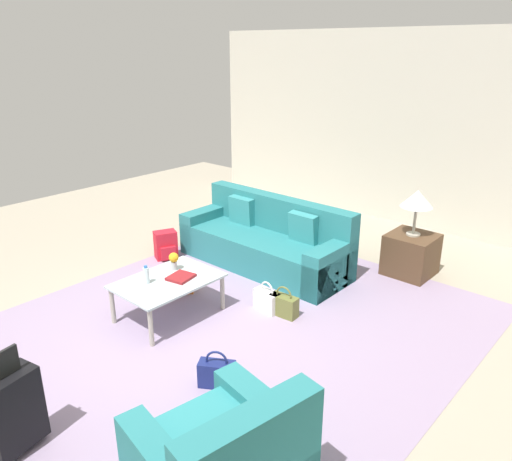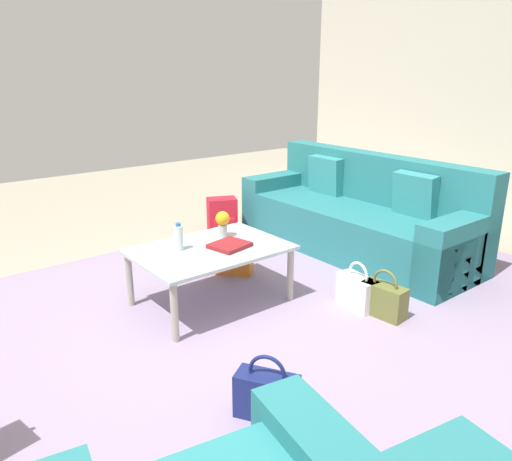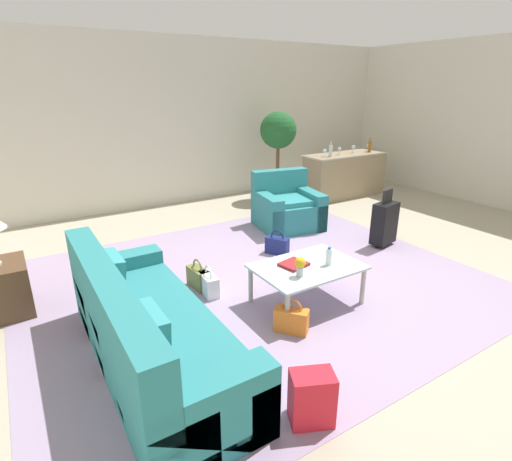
# 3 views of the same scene
# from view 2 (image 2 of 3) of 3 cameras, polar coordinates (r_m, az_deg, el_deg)

# --- Properties ---
(ground_plane) EXTENTS (12.00, 12.00, 0.00)m
(ground_plane) POSITION_cam_2_polar(r_m,az_deg,el_deg) (3.29, -6.11, -13.09)
(ground_plane) COLOR #A89E89
(area_rug) EXTENTS (5.20, 4.40, 0.01)m
(area_rug) POSITION_cam_2_polar(r_m,az_deg,el_deg) (3.47, 4.28, -11.23)
(area_rug) COLOR #9984A3
(area_rug) RESTS_ON ground
(couch) EXTENTS (0.87, 2.40, 0.91)m
(couch) POSITION_cam_2_polar(r_m,az_deg,el_deg) (4.94, 11.78, 1.33)
(couch) COLOR teal
(couch) RESTS_ON ground
(coffee_table) EXTENTS (1.10, 0.77, 0.44)m
(coffee_table) POSITION_cam_2_polar(r_m,az_deg,el_deg) (3.69, -5.25, -2.70)
(coffee_table) COLOR silver
(coffee_table) RESTS_ON ground
(water_bottle) EXTENTS (0.06, 0.06, 0.20)m
(water_bottle) POSITION_cam_2_polar(r_m,az_deg,el_deg) (3.63, -8.82, -0.80)
(water_bottle) COLOR silver
(water_bottle) RESTS_ON coffee_table
(coffee_table_book) EXTENTS (0.31, 0.28, 0.03)m
(coffee_table_book) POSITION_cam_2_polar(r_m,az_deg,el_deg) (3.67, -3.03, -1.69)
(coffee_table_book) COLOR maroon
(coffee_table_book) RESTS_ON coffee_table
(flower_vase) EXTENTS (0.11, 0.11, 0.21)m
(flower_vase) POSITION_cam_2_polar(r_m,az_deg,el_deg) (3.87, -3.83, 1.02)
(flower_vase) COLOR #B2B7BC
(flower_vase) RESTS_ON coffee_table
(handbag_white) EXTENTS (0.17, 0.33, 0.36)m
(handbag_white) POSITION_cam_2_polar(r_m,az_deg,el_deg) (3.79, 11.48, -6.77)
(handbag_white) COLOR white
(handbag_white) RESTS_ON ground
(handbag_orange) EXTENTS (0.31, 0.34, 0.36)m
(handbag_orange) POSITION_cam_2_polar(r_m,az_deg,el_deg) (4.30, -2.58, -3.37)
(handbag_orange) COLOR orange
(handbag_orange) RESTS_ON ground
(handbag_olive) EXTENTS (0.17, 0.33, 0.36)m
(handbag_olive) POSITION_cam_2_polar(r_m,az_deg,el_deg) (3.70, 14.39, -7.65)
(handbag_olive) COLOR olive
(handbag_olive) RESTS_ON ground
(handbag_navy) EXTENTS (0.29, 0.35, 0.36)m
(handbag_navy) POSITION_cam_2_polar(r_m,az_deg,el_deg) (2.64, 1.25, -18.27)
(handbag_navy) COLOR navy
(handbag_navy) RESTS_ON ground
(backpack_red) EXTENTS (0.36, 0.33, 0.40)m
(backpack_red) POSITION_cam_2_polar(r_m,az_deg,el_deg) (5.30, -3.87, 1.50)
(backpack_red) COLOR red
(backpack_red) RESTS_ON ground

